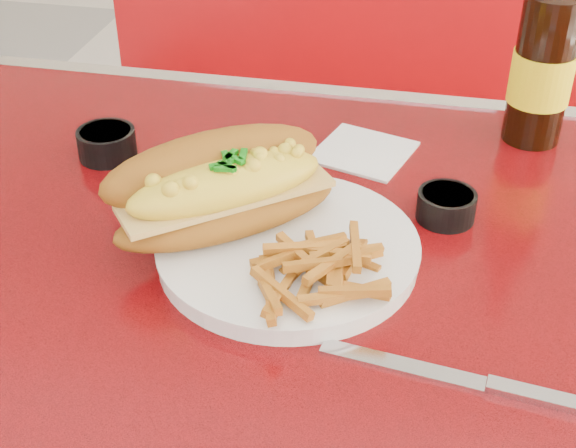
% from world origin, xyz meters
% --- Properties ---
extents(diner_table, '(1.23, 0.83, 0.77)m').
position_xyz_m(diner_table, '(0.00, 0.00, 0.61)').
color(diner_table, red).
rests_on(diner_table, ground).
extents(booth_bench_far, '(1.20, 0.51, 0.90)m').
position_xyz_m(booth_bench_far, '(0.00, 0.81, 0.29)').
color(booth_bench_far, '#A60B0F').
rests_on(booth_bench_far, ground).
extents(dinner_plate, '(0.31, 0.31, 0.02)m').
position_xyz_m(dinner_plate, '(-0.02, 0.02, 0.78)').
color(dinner_plate, white).
rests_on(dinner_plate, diner_table).
extents(mac_hoagie, '(0.25, 0.23, 0.10)m').
position_xyz_m(mac_hoagie, '(-0.09, 0.04, 0.83)').
color(mac_hoagie, '#925817').
rests_on(mac_hoagie, dinner_plate).
extents(fries_pile, '(0.13, 0.12, 0.03)m').
position_xyz_m(fries_pile, '(0.01, -0.03, 0.80)').
color(fries_pile, orange).
rests_on(fries_pile, dinner_plate).
extents(fork, '(0.08, 0.12, 0.00)m').
position_xyz_m(fork, '(0.01, -0.02, 0.79)').
color(fork, '#BABABF').
rests_on(fork, dinner_plate).
extents(gravy_ramekin, '(0.09, 0.09, 0.04)m').
position_xyz_m(gravy_ramekin, '(-0.12, 0.14, 0.79)').
color(gravy_ramekin, white).
rests_on(gravy_ramekin, diner_table).
extents(sauce_cup_left, '(0.07, 0.07, 0.03)m').
position_xyz_m(sauce_cup_left, '(-0.27, 0.17, 0.79)').
color(sauce_cup_left, black).
rests_on(sauce_cup_left, diner_table).
extents(sauce_cup_right, '(0.07, 0.07, 0.03)m').
position_xyz_m(sauce_cup_right, '(0.12, 0.12, 0.79)').
color(sauce_cup_right, black).
rests_on(sauce_cup_right, diner_table).
extents(beer_bottle, '(0.08, 0.08, 0.28)m').
position_xyz_m(beer_bottle, '(0.22, 0.32, 0.88)').
color(beer_bottle, black).
rests_on(beer_bottle, diner_table).
extents(knife, '(0.22, 0.04, 0.01)m').
position_xyz_m(knife, '(0.16, -0.11, 0.77)').
color(knife, '#BABABF').
rests_on(knife, diner_table).
extents(paper_napkin, '(0.13, 0.13, 0.00)m').
position_xyz_m(paper_napkin, '(0.02, 0.24, 0.77)').
color(paper_napkin, white).
rests_on(paper_napkin, diner_table).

